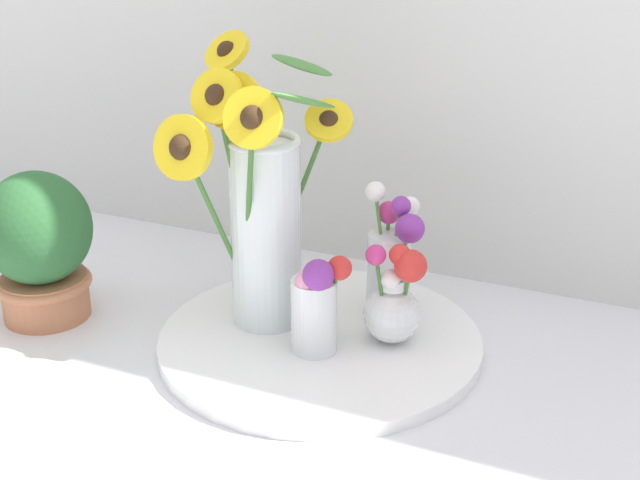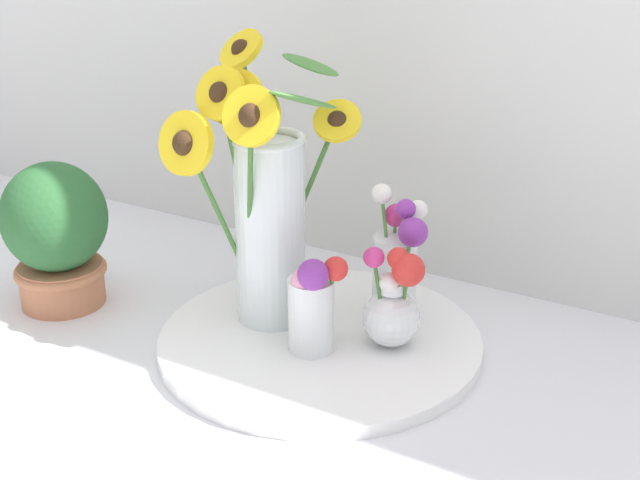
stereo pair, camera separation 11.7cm
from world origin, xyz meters
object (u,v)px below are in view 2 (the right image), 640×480
at_px(serving_tray, 320,341).
at_px(vase_small_center, 312,304).
at_px(mason_jar_sunflowers, 265,203).
at_px(potted_plant, 56,233).
at_px(vase_small_back, 397,262).
at_px(vase_bulb_right, 393,306).

bearing_deg(serving_tray, vase_small_center, -73.24).
relative_size(mason_jar_sunflowers, vase_small_center, 2.80).
bearing_deg(potted_plant, serving_tray, 10.85).
distance_m(mason_jar_sunflowers, potted_plant, 0.33).
xyz_separation_m(serving_tray, vase_small_center, (0.01, -0.04, 0.08)).
bearing_deg(vase_small_back, vase_small_center, -110.02).
bearing_deg(vase_small_center, mason_jar_sunflowers, 153.96).
xyz_separation_m(serving_tray, vase_bulb_right, (0.10, 0.03, 0.07)).
bearing_deg(mason_jar_sunflowers, serving_tray, -6.87).
height_order(mason_jar_sunflowers, vase_small_back, mason_jar_sunflowers).
bearing_deg(vase_bulb_right, vase_small_back, 112.74).
relative_size(mason_jar_sunflowers, potted_plant, 1.77).
height_order(vase_small_center, potted_plant, potted_plant).
distance_m(mason_jar_sunflowers, vase_small_center, 0.16).
relative_size(vase_small_center, potted_plant, 0.63).
bearing_deg(vase_small_center, vase_bulb_right, 37.85).
distance_m(vase_bulb_right, potted_plant, 0.52).
distance_m(serving_tray, vase_small_center, 0.09).
distance_m(serving_tray, vase_bulb_right, 0.12).
relative_size(vase_small_back, potted_plant, 0.88).
bearing_deg(mason_jar_sunflowers, potted_plant, -164.13).
relative_size(vase_bulb_right, vase_small_back, 0.75).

